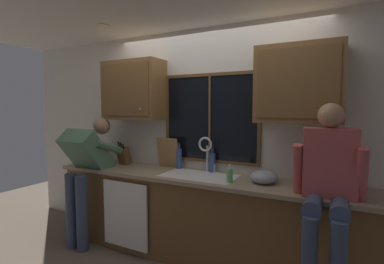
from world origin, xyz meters
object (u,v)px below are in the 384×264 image
cutting_board (168,153)px  bottle_tall_clear (212,162)px  knife_block (124,156)px  mixing_bowl (264,177)px  person_sitting_on_counter (328,177)px  bottle_green_glass (179,158)px  person_standing (87,166)px  soap_dispenser (230,175)px

cutting_board → bottle_tall_clear: (0.58, 0.01, -0.06)m
knife_block → bottle_tall_clear: size_ratio=1.15×
mixing_bowl → person_sitting_on_counter: bearing=-26.7°
person_sitting_on_counter → bottle_green_glass: person_sitting_on_counter is taller
mixing_bowl → cutting_board: bearing=170.7°
bottle_tall_clear → knife_block: bearing=-174.4°
person_sitting_on_counter → mixing_bowl: person_sitting_on_counter is taller
person_sitting_on_counter → knife_block: person_sitting_on_counter is taller
person_standing → mixing_bowl: bearing=8.6°
mixing_bowl → bottle_tall_clear: size_ratio=0.96×
cutting_board → bottle_tall_clear: bearing=1.5°
knife_block → soap_dispenser: (1.51, -0.23, -0.04)m
knife_block → bottle_green_glass: size_ratio=1.04×
bottle_tall_clear → cutting_board: bearing=-178.5°
person_sitting_on_counter → knife_block: 2.41m
person_sitting_on_counter → cutting_board: person_sitting_on_counter is taller
bottle_green_glass → soap_dispenser: bearing=-23.9°
person_standing → bottle_tall_clear: 1.50m
bottle_green_glass → bottle_tall_clear: size_ratio=1.10×
knife_block → soap_dispenser: bearing=-8.6°
cutting_board → bottle_tall_clear: cutting_board is taller
cutting_board → knife_block: bearing=-170.6°
knife_block → mixing_bowl: 1.82m
person_sitting_on_counter → cutting_board: size_ratio=3.43×
knife_block → cutting_board: cutting_board is taller
cutting_board → person_sitting_on_counter: bearing=-15.2°
cutting_board → soap_dispenser: (0.91, -0.33, -0.11)m
person_sitting_on_counter → soap_dispenser: bearing=170.0°
person_standing → cutting_board: person_standing is taller
person_standing → person_sitting_on_counter: size_ratio=1.21×
person_sitting_on_counter → knife_block: bearing=170.9°
person_sitting_on_counter → bottle_tall_clear: (-1.20, 0.50, -0.07)m
knife_block → bottle_green_glass: bearing=8.0°
bottle_tall_clear → person_standing: bearing=-159.7°
cutting_board → bottle_green_glass: (0.15, 0.01, -0.05)m
bottle_green_glass → person_sitting_on_counter: bearing=-16.7°
person_standing → cutting_board: 0.99m
person_sitting_on_counter → knife_block: size_ratio=3.92×
person_sitting_on_counter → knife_block: (-2.38, 0.38, -0.08)m
bottle_green_glass → person_standing: bearing=-152.4°
mixing_bowl → bottle_green_glass: 1.08m
person_standing → soap_dispenser: size_ratio=8.33×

